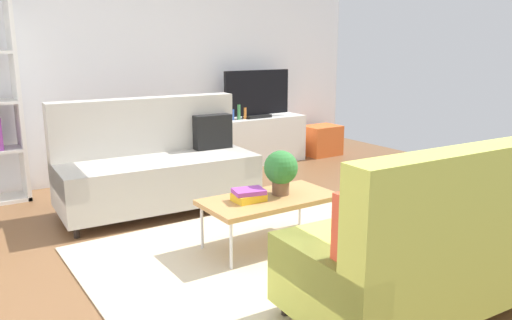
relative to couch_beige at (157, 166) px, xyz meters
name	(u,v)px	position (x,y,z in m)	size (l,w,h in m)	color
ground_plane	(268,241)	(0.43, -1.34, -0.44)	(7.68, 7.68, 0.00)	brown
wall_far	(139,58)	(0.43, 1.46, 1.01)	(6.40, 0.12, 2.90)	silver
area_rug	(278,255)	(0.33, -1.62, -0.44)	(2.90, 2.20, 0.01)	beige
couch_beige	(157,166)	(0.00, 0.00, 0.00)	(1.94, 0.94, 1.10)	#B2ADA3
couch_green	(439,244)	(0.67, -2.84, 0.00)	(1.94, 0.93, 1.10)	#C1CC51
coffee_table	(269,200)	(0.38, -1.42, -0.05)	(1.10, 0.56, 0.42)	#B7844C
tv_console	(256,140)	(1.93, 1.12, -0.12)	(1.40, 0.44, 0.64)	silver
tv	(257,95)	(1.93, 1.10, 0.51)	(1.00, 0.20, 0.64)	black
storage_trunk	(322,140)	(3.03, 1.02, -0.22)	(0.52, 0.40, 0.44)	orange
potted_plant	(281,169)	(0.51, -1.40, 0.19)	(0.28, 0.28, 0.37)	brown
table_book_0	(249,199)	(0.19, -1.41, -0.01)	(0.24, 0.18, 0.03)	gold
table_book_1	(249,195)	(0.19, -1.41, 0.03)	(0.24, 0.18, 0.03)	gold
table_book_2	(249,191)	(0.19, -1.41, 0.06)	(0.24, 0.18, 0.04)	purple
vase_0	(217,113)	(1.35, 1.17, 0.29)	(0.12, 0.12, 0.19)	#B24C4C
bottle_0	(233,115)	(1.53, 1.08, 0.27)	(0.04, 0.04, 0.14)	#3359B2
bottle_1	(239,112)	(1.62, 1.08, 0.30)	(0.05, 0.05, 0.20)	#3F8C4C
bottle_2	(245,113)	(1.72, 1.08, 0.28)	(0.04, 0.04, 0.15)	orange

